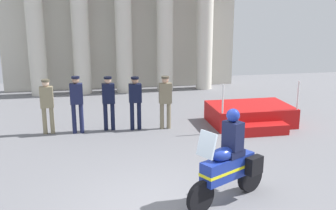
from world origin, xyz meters
name	(u,v)px	position (x,y,z in m)	size (l,w,h in m)	color
colonnade_backdrop	(122,10)	(0.00, 11.47, 3.60)	(10.72, 1.58, 7.15)	beige
reviewing_stand	(251,115)	(3.63, 5.09, 0.31)	(2.61, 2.29, 1.53)	#B71414
officer_in_row_0	(47,102)	(-2.79, 5.31, 0.99)	(0.38, 0.24, 1.67)	#847A5B
officer_in_row_1	(77,100)	(-1.91, 5.20, 1.04)	(0.38, 0.24, 1.76)	#191E42
officer_in_row_2	(109,99)	(-0.96, 5.33, 1.00)	(0.38, 0.24, 1.69)	black
officer_in_row_3	(135,99)	(-0.15, 5.21, 0.99)	(0.38, 0.24, 1.68)	black
officer_in_row_4	(165,98)	(0.79, 5.15, 0.99)	(0.38, 0.24, 1.68)	#7A7056
motorcycle_with_rider	(230,163)	(1.17, 0.22, 0.79)	(1.89, 1.19, 1.90)	black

